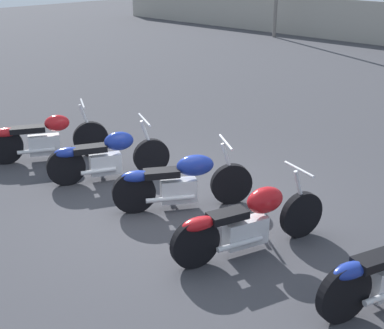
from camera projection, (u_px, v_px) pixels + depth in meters
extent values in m
plane|color=#38383D|center=(177.00, 212.00, 7.77)|extent=(60.00, 60.00, 0.00)
cylinder|color=black|center=(91.00, 139.00, 9.79)|extent=(0.41, 0.61, 0.65)
cylinder|color=black|center=(4.00, 146.00, 9.41)|extent=(0.41, 0.61, 0.65)
cube|color=silver|center=(44.00, 145.00, 9.59)|extent=(0.44, 0.57, 0.36)
ellipsoid|color=red|center=(57.00, 123.00, 9.52)|extent=(0.43, 0.50, 0.29)
cube|color=black|center=(28.00, 129.00, 9.41)|extent=(0.51, 0.64, 0.10)
ellipsoid|color=red|center=(6.00, 132.00, 9.33)|extent=(0.39, 0.48, 0.16)
cylinder|color=silver|center=(83.00, 104.00, 9.52)|extent=(0.56, 0.34, 0.04)
cylinder|color=silver|center=(87.00, 121.00, 9.66)|extent=(0.17, 0.25, 0.66)
cylinder|color=silver|center=(36.00, 151.00, 9.47)|extent=(0.38, 0.59, 0.07)
cylinder|color=black|center=(151.00, 157.00, 8.99)|extent=(0.36, 0.59, 0.61)
cylinder|color=black|center=(66.00, 167.00, 8.55)|extent=(0.36, 0.59, 0.61)
cube|color=silver|center=(106.00, 164.00, 8.76)|extent=(0.41, 0.55, 0.34)
ellipsoid|color=navy|center=(119.00, 141.00, 8.70)|extent=(0.45, 0.55, 0.31)
cube|color=black|center=(90.00, 149.00, 8.58)|extent=(0.45, 0.59, 0.10)
ellipsoid|color=navy|center=(68.00, 152.00, 8.48)|extent=(0.38, 0.48, 0.16)
cylinder|color=silver|center=(144.00, 120.00, 8.72)|extent=(0.64, 0.34, 0.04)
cylinder|color=silver|center=(148.00, 138.00, 8.85)|extent=(0.16, 0.25, 0.64)
cylinder|color=silver|center=(99.00, 171.00, 8.64)|extent=(0.32, 0.54, 0.07)
cylinder|color=black|center=(231.00, 184.00, 7.92)|extent=(0.43, 0.57, 0.62)
cylinder|color=black|center=(134.00, 193.00, 7.64)|extent=(0.43, 0.57, 0.62)
cube|color=silver|center=(179.00, 191.00, 7.78)|extent=(0.46, 0.54, 0.34)
ellipsoid|color=navy|center=(195.00, 165.00, 7.69)|extent=(0.53, 0.60, 0.31)
cube|color=black|center=(162.00, 173.00, 7.62)|extent=(0.48, 0.56, 0.10)
ellipsoid|color=navy|center=(137.00, 176.00, 7.56)|extent=(0.41, 0.48, 0.16)
cylinder|color=silver|center=(226.00, 142.00, 7.66)|extent=(0.57, 0.40, 0.04)
cylinder|color=silver|center=(229.00, 163.00, 7.79)|extent=(0.18, 0.24, 0.65)
cylinder|color=silver|center=(170.00, 199.00, 7.66)|extent=(0.45, 0.62, 0.07)
cylinder|color=black|center=(301.00, 215.00, 6.99)|extent=(0.29, 0.63, 0.63)
cylinder|color=black|center=(195.00, 243.00, 6.30)|extent=(0.29, 0.63, 0.63)
cube|color=silver|center=(246.00, 232.00, 6.63)|extent=(0.37, 0.60, 0.34)
ellipsoid|color=#AD1419|center=(265.00, 200.00, 6.60)|extent=(0.43, 0.57, 0.34)
cube|color=black|center=(228.00, 215.00, 6.40)|extent=(0.38, 0.54, 0.10)
ellipsoid|color=#AD1419|center=(199.00, 224.00, 6.23)|extent=(0.33, 0.48, 0.16)
cylinder|color=silver|center=(299.00, 169.00, 6.70)|extent=(0.55, 0.21, 0.04)
cylinder|color=silver|center=(300.00, 192.00, 6.85)|extent=(0.13, 0.26, 0.65)
cylinder|color=silver|center=(240.00, 244.00, 6.48)|extent=(0.26, 0.62, 0.07)
cylinder|color=black|center=(344.00, 294.00, 5.36)|extent=(0.31, 0.65, 0.65)
cube|color=black|center=(378.00, 260.00, 5.43)|extent=(0.40, 0.59, 0.10)
ellipsoid|color=navy|center=(351.00, 270.00, 5.29)|extent=(0.33, 0.48, 0.16)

